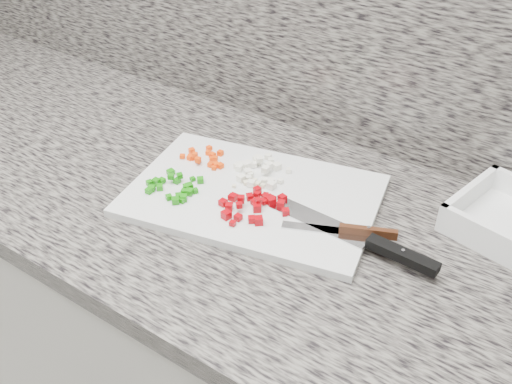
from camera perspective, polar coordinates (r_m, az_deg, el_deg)
cabinet at (r=1.38m, az=-3.10°, el=-15.93°), size 3.92×0.62×0.86m
countertop at (r=1.07m, az=-3.85°, el=-0.69°), size 3.96×0.64×0.04m
cutting_board at (r=1.03m, az=-0.30°, el=-0.34°), size 0.49×0.38×0.01m
carrot_pile at (r=1.12m, az=-5.13°, el=3.43°), size 0.10×0.07×0.02m
onion_pile at (r=1.07m, az=0.17°, el=2.27°), size 0.11×0.11×0.02m
green_pepper_pile at (r=1.04m, az=-8.15°, el=0.47°), size 0.10×0.09×0.02m
red_pepper_pile at (r=0.98m, az=-0.27°, el=-1.26°), size 0.12×0.12×0.02m
garlic_pile at (r=1.04m, az=-0.38°, el=0.76°), size 0.05×0.05×0.01m
chef_knife at (r=0.92m, az=11.55°, el=-5.01°), size 0.30×0.05×0.02m
paring_knife at (r=0.94m, az=9.69°, el=-3.84°), size 0.18×0.09×0.02m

